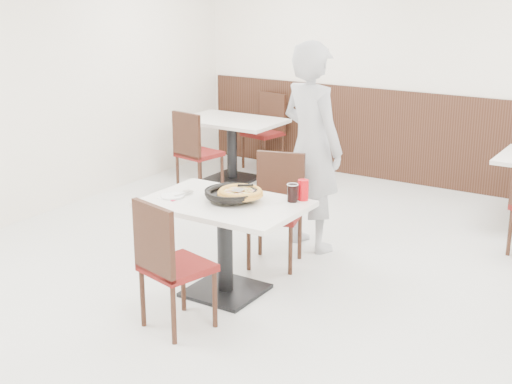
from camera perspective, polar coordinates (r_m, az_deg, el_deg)
The scene contains 20 objects.
floor at distance 5.73m, azimuth 1.23°, elevation -7.72°, with size 7.00×7.00×0.00m, color #BBBBB6.
wall_back at distance 8.46m, azimuth 13.80°, elevation 9.72°, with size 6.00×0.04×2.80m, color white.
wall_left at distance 7.29m, azimuth -19.54°, elevation 8.16°, with size 0.04×7.00×2.80m, color white.
wainscot_back at distance 8.59m, azimuth 13.36°, elevation 4.08°, with size 5.90×0.03×1.10m, color black.
main_table at distance 5.52m, azimuth -2.49°, elevation -4.48°, with size 1.20×0.80×0.75m, color silver, non-canonical shape.
chair_near at distance 4.99m, azimuth -6.30°, elevation -5.76°, with size 0.42×0.42×0.95m, color black, non-canonical shape.
chair_far at distance 6.03m, azimuth 1.52°, elevation -1.60°, with size 0.42×0.42×0.95m, color black, non-canonical shape.
trivet at distance 5.43m, azimuth -1.68°, elevation -0.44°, with size 0.12×0.12×0.04m, color black.
pizza_pan at distance 5.40m, azimuth -1.98°, elevation -0.30°, with size 0.39×0.39×0.01m, color black.
pizza at distance 5.38m, azimuth -1.26°, elevation -0.13°, with size 0.35×0.35×0.02m, color gold.
pizza_server at distance 5.36m, azimuth -1.43°, elevation 0.17°, with size 0.07×0.09×0.00m, color silver.
napkin at distance 5.53m, azimuth -6.92°, elevation -0.42°, with size 0.14×0.14×0.00m, color white.
side_plate at distance 5.53m, azimuth -6.72°, elevation -0.33°, with size 0.18×0.18×0.01m, color white.
fork at distance 5.55m, azimuth -5.81°, elevation -0.15°, with size 0.02×0.17×0.00m, color silver.
cola_glass at distance 5.38m, azimuth 2.93°, elevation -0.11°, with size 0.08×0.08×0.13m, color black.
red_cup at distance 5.42m, azimuth 3.79°, elevation 0.16°, with size 0.08×0.08×0.16m, color #BF0810.
diner_person at distance 6.34m, azimuth 4.47°, elevation 3.59°, with size 0.68×0.45×1.87m, color silver.
bg_table_left at distance 8.63m, azimuth -1.93°, elevation 3.40°, with size 1.20×0.80×0.75m, color silver, non-canonical shape.
bg_chair_left_near at distance 8.12m, azimuth -4.55°, elevation 3.22°, with size 0.42×0.42×0.95m, color black, non-canonical shape.
bg_chair_left_far at distance 9.16m, azimuth 0.55°, elevation 4.84°, with size 0.42×0.42×0.95m, color black, non-canonical shape.
Camera 1 is at (2.68, -4.47, 2.39)m, focal length 50.00 mm.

